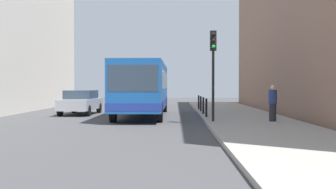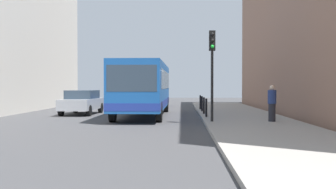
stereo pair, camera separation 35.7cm
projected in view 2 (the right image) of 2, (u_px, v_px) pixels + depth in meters
ground_plane at (138, 121)px, 20.70m from camera, size 80.00×80.00×0.00m
sidewalk at (247, 120)px, 20.52m from camera, size 4.40×40.00×0.15m
bus at (144, 86)px, 24.21m from camera, size 2.60×11.04×3.00m
car_beside_bus at (82, 102)px, 25.75m from camera, size 1.97×4.45×1.48m
car_behind_bus at (153, 97)px, 35.82m from camera, size 1.93×4.44×1.48m
traffic_light at (212, 58)px, 18.90m from camera, size 0.28×0.33×4.10m
bollard_near at (206, 108)px, 21.66m from camera, size 0.11×0.11×0.95m
bollard_mid at (204, 106)px, 24.00m from camera, size 0.11×0.11×0.95m
bollard_far at (202, 104)px, 26.35m from camera, size 0.11×0.11×0.95m
bollard_farthest at (200, 102)px, 28.70m from camera, size 0.11×0.11×0.95m
pedestrian_near_signal at (272, 103)px, 18.90m from camera, size 0.38×0.38×1.64m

